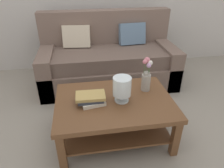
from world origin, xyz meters
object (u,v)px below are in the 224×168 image
glass_hurricane_vase (122,87)px  book_stack_main (91,98)px  coffee_table (114,110)px  couch (108,60)px  flower_pitcher (146,77)px

glass_hurricane_vase → book_stack_main: bearing=176.5°
coffee_table → book_stack_main: size_ratio=4.05×
couch → glass_hurricane_vase: size_ratio=7.72×
book_stack_main → glass_hurricane_vase: size_ratio=1.12×
coffee_table → glass_hurricane_vase: bearing=-17.9°
coffee_table → couch: bearing=84.9°
coffee_table → glass_hurricane_vase: size_ratio=4.54×
glass_hurricane_vase → couch: bearing=88.1°
book_stack_main → couch: bearing=74.4°
book_stack_main → flower_pitcher: size_ratio=0.78×
couch → coffee_table: 1.23m
coffee_table → glass_hurricane_vase: glass_hurricane_vase is taller
book_stack_main → glass_hurricane_vase: (0.30, -0.02, 0.11)m
couch → coffee_table: bearing=-95.1°
coffee_table → flower_pitcher: bearing=21.4°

